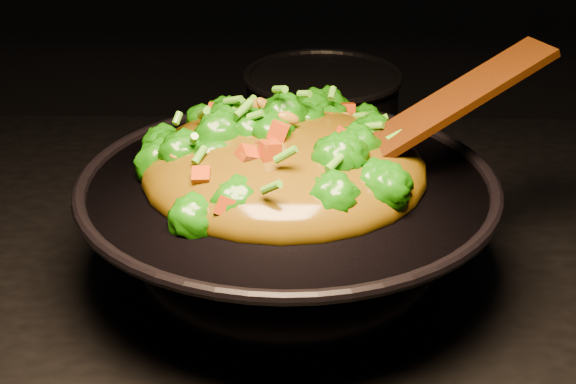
# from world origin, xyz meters

# --- Properties ---
(wok) EXTENTS (0.53, 0.53, 0.12)m
(wok) POSITION_xyz_m (-0.05, -0.01, 0.96)
(wok) COLOR black
(wok) RESTS_ON stovetop
(stir_fry) EXTENTS (0.31, 0.31, 0.10)m
(stir_fry) POSITION_xyz_m (-0.05, 0.01, 1.07)
(stir_fry) COLOR #186A07
(stir_fry) RESTS_ON wok
(spatula) EXTENTS (0.30, 0.18, 0.13)m
(spatula) POSITION_xyz_m (0.08, 0.01, 1.07)
(spatula) COLOR #340F05
(spatula) RESTS_ON wok
(back_pot) EXTENTS (0.24, 0.24, 0.12)m
(back_pot) POSITION_xyz_m (-0.01, 0.32, 0.96)
(back_pot) COLOR black
(back_pot) RESTS_ON stovetop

